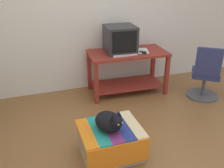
% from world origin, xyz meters
% --- Properties ---
extents(ground_plane, '(14.00, 14.00, 0.00)m').
position_xyz_m(ground_plane, '(0.00, 0.00, 0.00)').
color(ground_plane, brown).
extents(back_wall, '(8.00, 0.10, 2.60)m').
position_xyz_m(back_wall, '(0.00, 2.05, 1.30)').
color(back_wall, silver).
rests_on(back_wall, ground_plane).
extents(desk, '(1.30, 0.70, 0.72)m').
position_xyz_m(desk, '(0.52, 1.60, 0.49)').
color(desk, maroon).
rests_on(desk, ground_plane).
extents(tv_monitor, '(0.49, 0.48, 0.42)m').
position_xyz_m(tv_monitor, '(0.40, 1.63, 0.93)').
color(tv_monitor, '#28282B').
rests_on(tv_monitor, desk).
extents(keyboard, '(0.40, 0.16, 0.02)m').
position_xyz_m(keyboard, '(0.40, 1.46, 0.73)').
color(keyboard, beige).
rests_on(keyboard, desk).
extents(book, '(0.24, 0.29, 0.02)m').
position_xyz_m(book, '(0.75, 1.54, 0.73)').
color(book, white).
rests_on(book, desk).
extents(ottoman_with_blanket, '(0.68, 0.59, 0.37)m').
position_xyz_m(ottoman_with_blanket, '(-0.27, 0.13, 0.18)').
color(ottoman_with_blanket, tan).
rests_on(ottoman_with_blanket, ground_plane).
extents(cat, '(0.37, 0.43, 0.28)m').
position_xyz_m(cat, '(-0.29, 0.10, 0.48)').
color(cat, black).
rests_on(cat, ottoman_with_blanket).
extents(office_chair, '(0.59, 0.59, 0.89)m').
position_xyz_m(office_chair, '(1.62, 0.98, 0.39)').
color(office_chair, '#4C4C51').
rests_on(office_chair, ground_plane).
extents(stapler, '(0.10, 0.10, 0.04)m').
position_xyz_m(stapler, '(0.71, 1.43, 0.74)').
color(stapler, black).
rests_on(stapler, desk).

